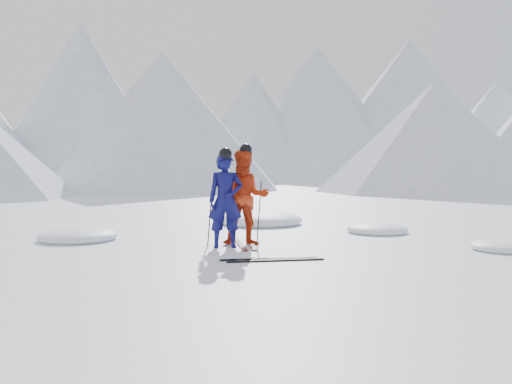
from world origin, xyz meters
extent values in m
plane|color=white|center=(0.00, 0.00, 0.00)|extent=(160.00, 160.00, 0.00)
cone|color=#B2BCD1|center=(-11.51, 40.48, 7.17)|extent=(23.96, 23.96, 14.35)
cone|color=#B2BCD1|center=(-5.08, 51.27, 5.96)|extent=(17.69, 17.69, 11.93)
cone|color=#B2BCD1|center=(4.51, 43.52, 5.42)|extent=(19.63, 19.63, 10.85)
cone|color=#B2BCD1|center=(11.74, 46.25, 7.07)|extent=(23.31, 23.31, 14.15)
cone|color=#B2BCD1|center=(21.49, 44.84, 7.44)|extent=(28.94, 28.94, 14.88)
cone|color=silver|center=(31.93, 45.34, 5.38)|extent=(24.45, 24.45, 10.76)
cone|color=#B2BCD1|center=(12.00, 20.00, 3.25)|extent=(14.00, 14.00, 6.50)
cone|color=#B2BCD1|center=(-4.00, 26.00, 4.50)|extent=(16.00, 16.00, 9.00)
imported|color=#0C0D4B|center=(-2.17, 0.36, 0.94)|extent=(0.69, 0.46, 1.89)
imported|color=red|center=(-1.73, 0.62, 0.99)|extent=(0.98, 0.78, 1.98)
cylinder|color=black|center=(-2.47, 0.51, 0.63)|extent=(0.12, 0.09, 1.26)
cylinder|color=black|center=(-1.92, 0.61, 0.63)|extent=(0.12, 0.07, 1.26)
cylinder|color=black|center=(-2.03, 0.87, 0.66)|extent=(0.13, 0.10, 1.32)
cylinder|color=black|center=(-1.43, 0.77, 0.66)|extent=(0.13, 0.09, 1.32)
cube|color=black|center=(-1.85, 0.62, 0.01)|extent=(0.10, 1.70, 0.03)
cube|color=black|center=(-1.61, 0.62, 0.01)|extent=(0.20, 1.70, 0.03)
cube|color=black|center=(-1.56, -1.16, 0.01)|extent=(1.70, 0.11, 0.03)
cube|color=black|center=(-1.46, -1.31, 0.01)|extent=(1.70, 0.13, 0.03)
ellipsoid|color=white|center=(-5.30, 1.88, 0.00)|extent=(1.71, 1.71, 0.38)
ellipsoid|color=white|center=(1.69, 2.13, 0.00)|extent=(1.47, 1.47, 0.32)
ellipsoid|color=white|center=(-0.83, 4.39, 0.00)|extent=(2.30, 2.30, 0.51)
ellipsoid|color=white|center=(3.14, -0.77, 0.00)|extent=(1.23, 1.23, 0.27)
camera|label=1|loc=(-3.14, -10.38, 1.68)|focal=38.00mm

